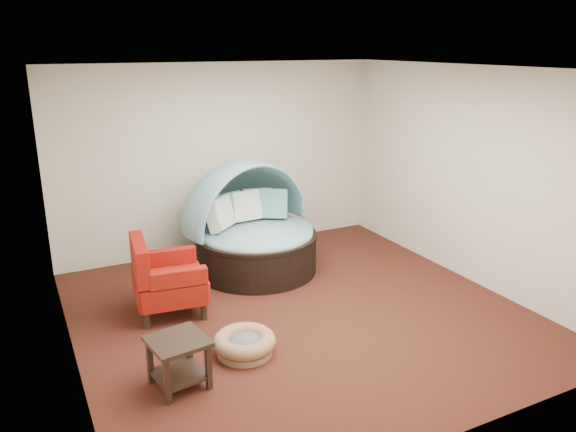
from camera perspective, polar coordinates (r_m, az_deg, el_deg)
name	(u,v)px	position (r m, az deg, el deg)	size (l,w,h in m)	color
floor	(299,312)	(6.75, 1.17, -9.74)	(5.00, 5.00, 0.00)	#4D2116
wall_back	(222,159)	(8.47, -6.74, 5.79)	(5.00, 5.00, 0.00)	beige
wall_front	(460,279)	(4.32, 17.08, -6.16)	(5.00, 5.00, 0.00)	beige
wall_left	(60,231)	(5.57, -22.11, -1.40)	(5.00, 5.00, 0.00)	beige
wall_right	(469,176)	(7.70, 17.95, 3.93)	(5.00, 5.00, 0.00)	beige
ceiling	(301,68)	(6.02, 1.34, 14.75)	(5.00, 5.00, 0.00)	white
canopy_daybed	(251,220)	(7.75, -3.74, -0.45)	(2.06, 2.02, 1.54)	black
pet_basket	(245,343)	(5.89, -4.43, -12.77)	(0.69, 0.69, 0.22)	olive
red_armchair	(164,279)	(6.71, -12.44, -6.24)	(0.89, 0.89, 0.94)	black
side_table	(178,356)	(5.39, -11.07, -13.76)	(0.57, 0.57, 0.48)	black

